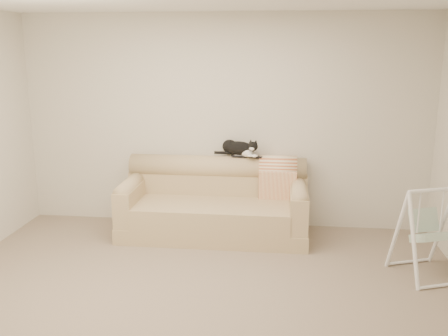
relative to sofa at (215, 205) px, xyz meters
name	(u,v)px	position (x,y,z in m)	size (l,w,h in m)	color
ground_plane	(198,297)	(0.07, -1.62, -0.35)	(5.00, 5.00, 0.00)	#7B6C5A
room_shell	(196,130)	(0.07, -1.62, 1.18)	(5.04, 4.04, 2.60)	beige
sofa	(215,205)	(0.00, 0.00, 0.00)	(2.20, 0.93, 0.90)	tan
remote_a	(239,156)	(0.27, 0.23, 0.56)	(0.18, 0.06, 0.03)	black
remote_b	(256,157)	(0.47, 0.22, 0.56)	(0.18, 0.11, 0.02)	black
tuxedo_cat	(239,148)	(0.27, 0.26, 0.65)	(0.55, 0.35, 0.22)	black
throw_blanket	(278,172)	(0.74, 0.23, 0.37)	(0.45, 0.38, 0.58)	#C16234
baby_swing	(428,232)	(2.21, -0.89, 0.10)	(0.71, 0.73, 0.90)	white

